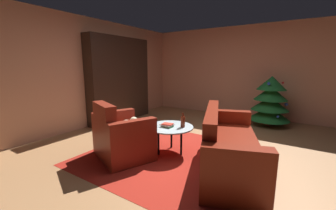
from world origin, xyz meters
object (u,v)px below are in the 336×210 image
couch_red (228,148)px  book_stack_on_table (167,125)px  armchair_red (121,138)px  decorated_tree (270,101)px  coffee_table (170,128)px  bottle_on_table (183,121)px  bookshelf_unit (123,81)px

couch_red → book_stack_on_table: 1.04m
book_stack_on_table → armchair_red: bearing=-135.4°
couch_red → decorated_tree: size_ratio=1.71×
coffee_table → armchair_red: bearing=-133.8°
armchair_red → book_stack_on_table: bearing=44.6°
coffee_table → bottle_on_table: (0.20, 0.08, 0.13)m
bookshelf_unit → bottle_on_table: size_ratio=9.04×
armchair_red → couch_red: bearing=20.7°
coffee_table → book_stack_on_table: (-0.02, -0.05, 0.07)m
bookshelf_unit → couch_red: size_ratio=1.05×
bookshelf_unit → coffee_table: size_ratio=2.78×
couch_red → coffee_table: bearing=-179.7°
book_stack_on_table → decorated_tree: size_ratio=0.17×
armchair_red → bottle_on_table: size_ratio=4.71×
decorated_tree → book_stack_on_table: bearing=-112.9°
couch_red → coffee_table: size_ratio=2.65×
bottle_on_table → bookshelf_unit: bearing=155.3°
bottle_on_table → decorated_tree: decorated_tree is taller
coffee_table → couch_red: bearing=0.3°
decorated_tree → bookshelf_unit: bearing=-156.2°
armchair_red → bottle_on_table: bearing=41.1°
bookshelf_unit → bottle_on_table: (2.50, -1.15, -0.49)m
bookshelf_unit → decorated_tree: size_ratio=1.79×
armchair_red → coffee_table: (0.56, 0.59, 0.10)m
couch_red → decorated_tree: (0.16, 2.75, 0.32)m
coffee_table → decorated_tree: (1.16, 2.75, 0.19)m
armchair_red → bottle_on_table: 1.04m
coffee_table → decorated_tree: 3.00m
book_stack_on_table → couch_red: bearing=3.2°
decorated_tree → armchair_red: bearing=-117.3°
bookshelf_unit → book_stack_on_table: bookshelf_unit is taller
book_stack_on_table → decorated_tree: 3.05m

